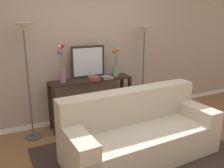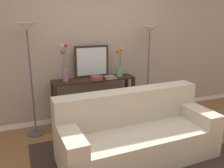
{
  "view_description": "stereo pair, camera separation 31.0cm",
  "coord_description": "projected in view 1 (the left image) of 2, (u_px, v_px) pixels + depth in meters",
  "views": [
    {
      "loc": [
        -1.59,
        -2.12,
        1.84
      ],
      "look_at": [
        -0.06,
        0.95,
        0.89
      ],
      "focal_mm": 38.92,
      "sensor_mm": 36.0,
      "label": 1
    },
    {
      "loc": [
        -1.31,
        -2.24,
        1.84
      ],
      "look_at": [
        -0.06,
        0.95,
        0.89
      ],
      "focal_mm": 38.92,
      "sensor_mm": 36.0,
      "label": 2
    }
  ],
  "objects": [
    {
      "name": "book_stack",
      "position": [
        107.0,
        77.0,
        4.1
      ],
      "size": [
        0.2,
        0.15,
        0.04
      ],
      "color": "tan",
      "rests_on": "console_table"
    },
    {
      "name": "fruit_bowl",
      "position": [
        94.0,
        78.0,
        4.0
      ],
      "size": [
        0.2,
        0.2,
        0.07
      ],
      "color": "brown",
      "rests_on": "console_table"
    },
    {
      "name": "vase_tall_flowers",
      "position": [
        62.0,
        68.0,
        3.83
      ],
      "size": [
        0.12,
        0.11,
        0.6
      ],
      "color": "gray",
      "rests_on": "console_table"
    },
    {
      "name": "back_wall",
      "position": [
        90.0,
        35.0,
        4.25
      ],
      "size": [
        12.0,
        0.15,
        3.05
      ],
      "color": "white",
      "rests_on": "ground"
    },
    {
      "name": "wall_mirror",
      "position": [
        88.0,
        62.0,
        4.13
      ],
      "size": [
        0.59,
        0.02,
        0.54
      ],
      "color": "black",
      "rests_on": "console_table"
    },
    {
      "name": "vase_short_flowers",
      "position": [
        116.0,
        66.0,
        4.25
      ],
      "size": [
        0.14,
        0.11,
        0.54
      ],
      "color": "#669E6B",
      "rests_on": "console_table"
    },
    {
      "name": "floor_lamp_left",
      "position": [
        25.0,
        50.0,
        3.46
      ],
      "size": [
        0.28,
        0.28,
        1.76
      ],
      "color": "#4C4C51",
      "rests_on": "ground"
    },
    {
      "name": "floor_lamp_right",
      "position": [
        144.0,
        46.0,
        4.35
      ],
      "size": [
        0.28,
        0.28,
        1.68
      ],
      "color": "#4C4C51",
      "rests_on": "ground"
    },
    {
      "name": "console_table",
      "position": [
        91.0,
        94.0,
        4.15
      ],
      "size": [
        1.41,
        0.33,
        0.82
      ],
      "color": "black",
      "rests_on": "ground"
    },
    {
      "name": "couch",
      "position": [
        139.0,
        134.0,
        3.26
      ],
      "size": [
        2.1,
        0.92,
        0.88
      ],
      "color": "#BCB29E",
      "rests_on": "ground"
    },
    {
      "name": "area_rug",
      "position": [
        145.0,
        160.0,
        3.21
      ],
      "size": [
        2.72,
        1.98,
        0.01
      ],
      "color": "#332823",
      "rests_on": "ground"
    },
    {
      "name": "book_row_under_console",
      "position": [
        72.0,
        125.0,
        4.14
      ],
      "size": [
        0.44,
        0.18,
        0.13
      ],
      "color": "#6B3360",
      "rests_on": "ground"
    }
  ]
}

